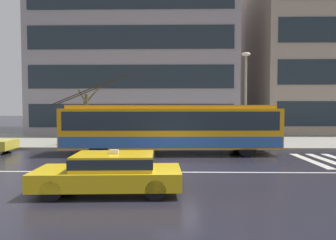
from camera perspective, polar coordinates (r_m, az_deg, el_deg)
The scene contains 15 objects.
ground_plane at distance 13.93m, azimuth 0.76°, elevation -8.89°, with size 160.00×160.00×0.00m, color #21202B.
sidewalk_slab at distance 24.12m, azimuth 0.90°, elevation -3.89°, with size 80.00×10.00×0.14m, color gray.
crosswalk_stripe_edge_near at distance 17.07m, azimuth 25.56°, elevation -7.01°, with size 0.44×4.40×0.01m, color beige.
crosswalk_stripe_inner_a at distance 17.46m, azimuth 28.27°, elevation -6.86°, with size 0.44×4.40×0.01m, color beige.
lane_centre_line at distance 12.75m, azimuth 0.73°, elevation -9.94°, with size 72.00×0.14×0.01m, color silver.
trolleybus at distance 17.42m, azimuth 0.56°, elevation -1.35°, with size 13.10×2.96×4.68m.
taxi_oncoming_near at distance 9.80m, azimuth -10.94°, elevation -9.60°, with size 4.68×2.04×1.39m.
bus_shelter at distance 21.40m, azimuth -6.55°, elevation 0.43°, with size 3.69×1.61×2.48m.
pedestrian_at_shelter at distance 21.48m, azimuth 10.30°, elevation -0.20°, with size 1.34×1.34×2.05m.
pedestrian_approaching_curb at distance 19.93m, azimuth -13.06°, elevation -0.33°, with size 1.17×1.17×2.02m.
pedestrian_walking_past at distance 19.39m, azimuth -1.78°, elevation -0.64°, with size 1.39×1.39×1.92m.
pedestrian_waiting_by_pole at distance 19.73m, azimuth -6.87°, elevation -0.68°, with size 1.35×1.35×1.92m.
street_lamp at distance 20.08m, azimuth 14.64°, elevation 5.45°, with size 0.60×0.32×6.15m.
street_tree_bare at distance 21.63m, azimuth -15.32°, elevation 0.83°, with size 1.20×1.35×4.05m.
office_tower_corner_left at distance 36.40m, azimuth -5.45°, elevation 18.39°, with size 20.30×15.61×25.44m.
Camera 1 is at (0.08, -13.65, 2.75)m, focal length 31.81 mm.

